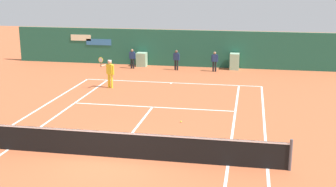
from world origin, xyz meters
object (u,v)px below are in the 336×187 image
(player_on_baseline, at_px, (110,71))
(ball_kid_left_post, at_px, (132,57))
(ball_kid_centre_post, at_px, (176,59))
(ball_kid_right_post, at_px, (215,60))

(player_on_baseline, distance_m, ball_kid_left_post, 5.72)
(player_on_baseline, relative_size, ball_kid_centre_post, 1.33)
(ball_kid_left_post, height_order, ball_kid_right_post, ball_kid_left_post)
(ball_kid_left_post, relative_size, ball_kid_right_post, 1.01)
(player_on_baseline, relative_size, ball_kid_left_post, 1.35)
(player_on_baseline, bearing_deg, ball_kid_right_post, -118.19)
(ball_kid_left_post, distance_m, ball_kid_right_post, 5.67)
(ball_kid_left_post, relative_size, ball_kid_centre_post, 0.99)
(player_on_baseline, xyz_separation_m, ball_kid_centre_post, (2.88, 5.71, -0.18))
(ball_kid_right_post, bearing_deg, ball_kid_left_post, -0.81)
(player_on_baseline, height_order, ball_kid_left_post, player_on_baseline)
(ball_kid_right_post, bearing_deg, ball_kid_centre_post, -0.81)
(ball_kid_right_post, xyz_separation_m, ball_kid_centre_post, (-2.59, 0.00, 0.02))
(ball_kid_centre_post, bearing_deg, player_on_baseline, 73.36)
(ball_kid_right_post, distance_m, ball_kid_centre_post, 2.59)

